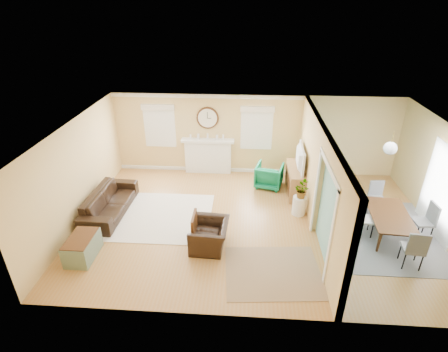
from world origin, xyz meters
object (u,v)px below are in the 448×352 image
at_px(eames_chair, 210,235).
at_px(credenza, 295,180).
at_px(green_chair, 269,176).
at_px(sofa, 110,202).
at_px(dining_table, 389,224).

bearing_deg(eames_chair, credenza, 142.80).
bearing_deg(green_chair, sofa, 36.54).
xyz_separation_m(eames_chair, dining_table, (4.34, 0.78, -0.03)).
bearing_deg(dining_table, sofa, 90.62).
distance_m(credenza, dining_table, 2.84).
bearing_deg(sofa, credenza, -72.25).
distance_m(sofa, credenza, 5.33).
distance_m(green_chair, credenza, 0.83).
relative_size(green_chair, dining_table, 0.49).
distance_m(eames_chair, green_chair, 3.40).
bearing_deg(sofa, eames_chair, -112.06).
bearing_deg(eames_chair, dining_table, 102.90).
xyz_separation_m(credenza, dining_table, (2.07, -1.94, -0.11)).
relative_size(credenza, dining_table, 0.85).
bearing_deg(eames_chair, green_chair, 156.29).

